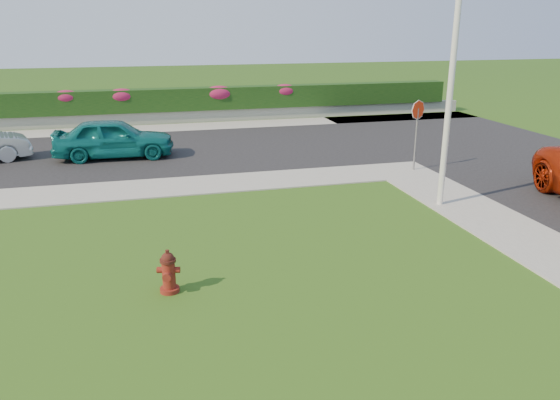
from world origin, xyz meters
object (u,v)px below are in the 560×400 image
object	(u,v)px
utility_pole	(449,101)
stop_sign	(417,119)
fire_hydrant	(169,272)
sedan_teal	(114,138)

from	to	relation	value
utility_pole	stop_sign	xyz separation A→B (m)	(1.07, 3.56, -1.09)
utility_pole	stop_sign	distance (m)	3.88
fire_hydrant	utility_pole	size ratio (longest dim) A/B	0.15
fire_hydrant	sedan_teal	size ratio (longest dim) A/B	0.20
sedan_teal	stop_sign	world-z (taller)	stop_sign
sedan_teal	stop_sign	xyz separation A→B (m)	(9.86, -4.35, 0.99)
fire_hydrant	stop_sign	xyz separation A→B (m)	(8.59, 6.86, 1.36)
fire_hydrant	utility_pole	bearing A→B (deg)	37.20
fire_hydrant	sedan_teal	distance (m)	11.29
fire_hydrant	sedan_teal	world-z (taller)	sedan_teal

